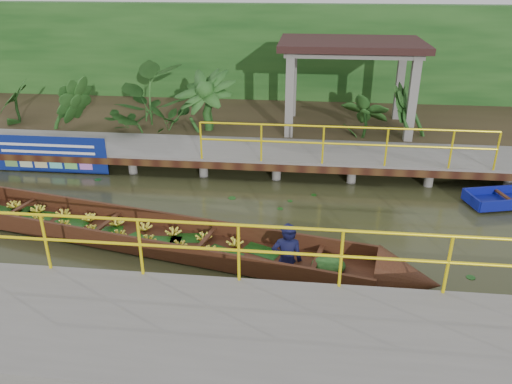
# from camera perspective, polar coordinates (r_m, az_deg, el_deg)

# --- Properties ---
(ground) EXTENTS (80.00, 80.00, 0.00)m
(ground) POSITION_cam_1_polar(r_m,az_deg,el_deg) (11.22, -3.77, -3.68)
(ground) COLOR #2B2E17
(ground) RESTS_ON ground
(land_strip) EXTENTS (30.00, 8.00, 0.45)m
(land_strip) POSITION_cam_1_polar(r_m,az_deg,el_deg) (18.05, 0.25, 8.18)
(land_strip) COLOR #302418
(land_strip) RESTS_ON ground
(far_dock) EXTENTS (16.00, 2.06, 1.66)m
(far_dock) POSITION_cam_1_polar(r_m,az_deg,el_deg) (14.12, -1.40, 4.56)
(far_dock) COLOR slate
(far_dock) RESTS_ON ground
(near_dock) EXTENTS (18.00, 2.40, 1.73)m
(near_dock) POSITION_cam_1_polar(r_m,az_deg,el_deg) (7.49, -1.60, -17.23)
(near_dock) COLOR slate
(near_dock) RESTS_ON ground
(pavilion) EXTENTS (4.40, 3.00, 3.00)m
(pavilion) POSITION_cam_1_polar(r_m,az_deg,el_deg) (16.27, 10.77, 15.33)
(pavilion) COLOR slate
(pavilion) RESTS_ON ground
(foliage_backdrop) EXTENTS (30.00, 0.80, 4.00)m
(foliage_backdrop) POSITION_cam_1_polar(r_m,az_deg,el_deg) (20.09, 1.04, 15.04)
(foliage_backdrop) COLOR #154115
(foliage_backdrop) RESTS_ON ground
(vendor_boat) EXTENTS (11.34, 3.44, 2.15)m
(vendor_boat) POSITION_cam_1_polar(r_m,az_deg,el_deg) (10.50, -10.69, -4.87)
(vendor_boat) COLOR #37190F
(vendor_boat) RESTS_ON ground
(blue_banner) EXTENTS (3.32, 0.04, 1.04)m
(blue_banner) POSITION_cam_1_polar(r_m,az_deg,el_deg) (14.89, -22.62, 4.02)
(blue_banner) COLOR navy
(blue_banner) RESTS_ON ground
(tropical_plants) EXTENTS (14.29, 1.29, 1.61)m
(tropical_plants) POSITION_cam_1_polar(r_m,az_deg,el_deg) (15.96, -6.93, 9.67)
(tropical_plants) COLOR #154115
(tropical_plants) RESTS_ON ground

